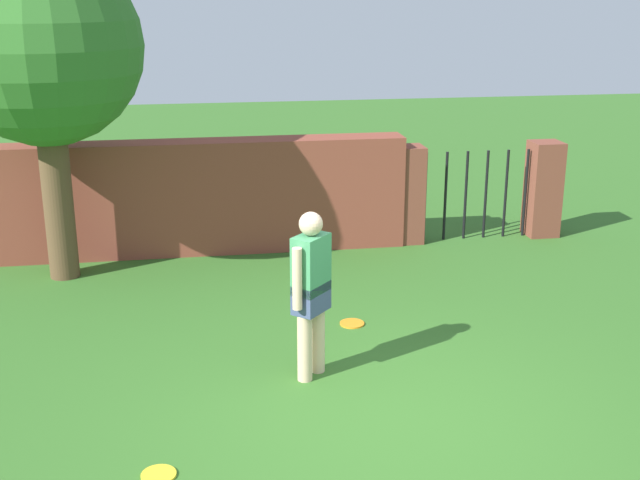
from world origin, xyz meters
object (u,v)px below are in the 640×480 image
frisbee_orange (352,323)px  tree (43,50)px  person (311,287)px  frisbee_yellow (159,475)px

frisbee_orange → tree: bearing=147.6°
tree → frisbee_orange: 4.85m
tree → person: 4.65m
frisbee_orange → frisbee_yellow: 3.31m
tree → frisbee_yellow: bearing=-74.7°
tree → frisbee_yellow: tree is taller
tree → frisbee_yellow: (1.29, -4.73, -2.83)m
tree → person: bearing=-50.3°
tree → frisbee_yellow: 5.66m
person → frisbee_orange: person is taller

